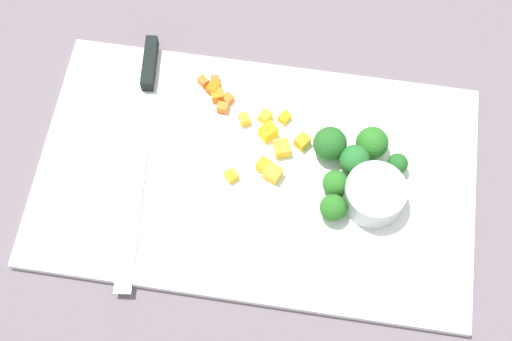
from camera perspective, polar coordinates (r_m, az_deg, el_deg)
The scene contains 25 objects.
ground_plane at distance 0.93m, azimuth -0.00°, elevation -0.55°, with size 4.00×4.00×0.00m, color slate.
cutting_board at distance 0.93m, azimuth -0.00°, elevation -0.41°, with size 0.56×0.33×0.01m, color white.
prep_bowl at distance 0.90m, azimuth 9.32°, elevation -1.91°, with size 0.08×0.08×0.04m, color #B4C1BC.
chef_knife at distance 0.97m, azimuth -8.82°, elevation 4.67°, with size 0.06×0.36×0.02m.
carrot_dice_0 at distance 0.98m, azimuth -3.36°, elevation 6.53°, with size 0.01×0.02×0.01m, color orange.
carrot_dice_1 at distance 0.98m, azimuth -4.18°, elevation 7.02°, with size 0.01×0.01×0.01m, color orange.
carrot_dice_2 at distance 0.96m, azimuth -2.65°, elevation 4.99°, with size 0.01×0.01×0.01m, color orange.
carrot_dice_3 at distance 0.97m, azimuth -3.07°, elevation 5.96°, with size 0.02×0.02×0.01m, color orange.
carrot_dice_4 at distance 0.99m, azimuth -3.25°, elevation 7.17°, with size 0.01×0.01×0.01m, color orange.
carrot_dice_5 at distance 0.97m, azimuth -2.24°, elevation 5.68°, with size 0.01×0.01×0.01m, color orange.
pepper_dice_0 at distance 0.92m, azimuth 0.64°, elevation 0.38°, with size 0.02×0.02×0.02m, color yellow.
pepper_dice_1 at distance 0.92m, azimuth -1.96°, elevation -0.42°, with size 0.01×0.01×0.01m, color yellow.
pepper_dice_2 at distance 0.94m, azimuth 0.95°, elevation 3.07°, with size 0.02×0.02×0.02m, color yellow.
pepper_dice_3 at distance 0.95m, azimuth -0.93°, elevation 4.07°, with size 0.01×0.01×0.01m, color yellow.
pepper_dice_4 at distance 0.95m, azimuth 0.76°, elevation 4.26°, with size 0.01×0.02×0.01m, color yellow.
pepper_dice_5 at distance 0.91m, azimuth 1.31°, elevation -0.35°, with size 0.02×0.02×0.02m, color yellow.
pepper_dice_6 at distance 0.95m, azimuth 2.27°, elevation 4.19°, with size 0.01×0.01×0.01m, color yellow.
pepper_dice_7 at distance 0.93m, azimuth 2.05°, elevation 1.77°, with size 0.02×0.02×0.02m, color yellow.
pepper_dice_8 at distance 0.94m, azimuth 3.68°, elevation 2.29°, with size 0.01×0.02×0.02m, color yellow.
broccoli_floret_0 at distance 0.89m, azimuth 6.12°, elevation -2.95°, with size 0.03×0.03×0.04m.
broccoli_floret_1 at distance 0.93m, azimuth 9.15°, elevation 2.16°, with size 0.04×0.04×0.04m.
broccoli_floret_2 at distance 0.92m, azimuth 7.79°, elevation 0.82°, with size 0.04×0.04×0.04m.
broccoli_floret_3 at distance 0.92m, azimuth 5.85°, elevation 2.11°, with size 0.04×0.04×0.05m.
broccoli_floret_4 at distance 0.93m, azimuth 11.10°, elevation 0.51°, with size 0.03×0.03×0.03m.
broccoli_floret_5 at distance 0.90m, azimuth 6.29°, elevation -1.02°, with size 0.03×0.03×0.03m.
Camera 1 is at (-0.06, 0.37, 0.86)m, focal length 50.70 mm.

